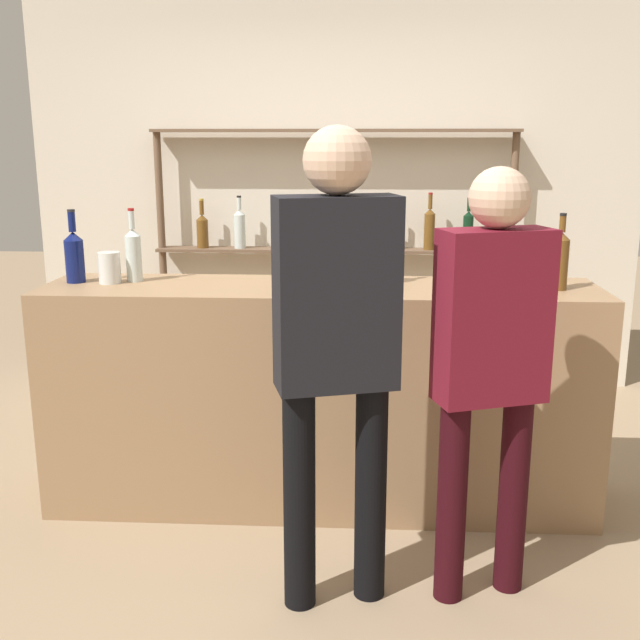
# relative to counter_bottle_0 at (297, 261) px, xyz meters

# --- Properties ---
(ground_plane) EXTENTS (16.00, 16.00, 0.00)m
(ground_plane) POSITION_rel_counter_bottle_0_xyz_m (0.10, 0.10, -1.19)
(ground_plane) COLOR #9E8466
(bar_counter) EXTENTS (2.55, 0.56, 1.06)m
(bar_counter) POSITION_rel_counter_bottle_0_xyz_m (0.10, 0.10, -0.66)
(bar_counter) COLOR #997551
(bar_counter) RESTS_ON ground_plane
(back_wall) EXTENTS (4.15, 0.12, 2.80)m
(back_wall) POSITION_rel_counter_bottle_0_xyz_m (0.10, 1.98, 0.21)
(back_wall) COLOR beige
(back_wall) RESTS_ON ground_plane
(back_shelf) EXTENTS (2.42, 0.18, 1.78)m
(back_shelf) POSITION_rel_counter_bottle_0_xyz_m (0.09, 1.80, -0.01)
(back_shelf) COLOR brown
(back_shelf) RESTS_ON ground_plane
(counter_bottle_0) EXTENTS (0.09, 0.09, 0.34)m
(counter_bottle_0) POSITION_rel_counter_bottle_0_xyz_m (0.00, 0.00, 0.00)
(counter_bottle_0) COLOR black
(counter_bottle_0) RESTS_ON bar_counter
(counter_bottle_1) EXTENTS (0.09, 0.09, 0.34)m
(counter_bottle_1) POSITION_rel_counter_bottle_0_xyz_m (-1.05, 0.14, -0.00)
(counter_bottle_1) COLOR #0F1956
(counter_bottle_1) RESTS_ON bar_counter
(counter_bottle_2) EXTENTS (0.07, 0.07, 0.33)m
(counter_bottle_2) POSITION_rel_counter_bottle_0_xyz_m (0.11, 0.25, -0.00)
(counter_bottle_2) COLOR black
(counter_bottle_2) RESTS_ON bar_counter
(counter_bottle_3) EXTENTS (0.07, 0.07, 0.34)m
(counter_bottle_3) POSITION_rel_counter_bottle_0_xyz_m (-0.78, 0.18, 0.00)
(counter_bottle_3) COLOR silver
(counter_bottle_3) RESTS_ON bar_counter
(counter_bottle_4) EXTENTS (0.08, 0.08, 0.34)m
(counter_bottle_4) POSITION_rel_counter_bottle_0_xyz_m (1.16, 0.08, 0.00)
(counter_bottle_4) COLOR brown
(counter_bottle_4) RESTS_ON bar_counter
(counter_bottle_5) EXTENTS (0.08, 0.08, 0.34)m
(counter_bottle_5) POSITION_rel_counter_bottle_0_xyz_m (0.35, 0.16, 0.00)
(counter_bottle_5) COLOR #0F1956
(counter_bottle_5) RESTS_ON bar_counter
(wine_glass) EXTENTS (0.07, 0.07, 0.16)m
(wine_glass) POSITION_rel_counter_bottle_0_xyz_m (0.68, 0.13, -0.02)
(wine_glass) COLOR silver
(wine_glass) RESTS_ON bar_counter
(cork_jar) EXTENTS (0.10, 0.10, 0.15)m
(cork_jar) POSITION_rel_counter_bottle_0_xyz_m (-0.88, 0.12, -0.06)
(cork_jar) COLOR silver
(cork_jar) RESTS_ON bar_counter
(customer_right) EXTENTS (0.43, 0.29, 1.63)m
(customer_right) POSITION_rel_counter_bottle_0_xyz_m (0.75, -0.63, -0.23)
(customer_right) COLOR black
(customer_right) RESTS_ON ground_plane
(customer_center) EXTENTS (0.46, 0.29, 1.76)m
(customer_center) POSITION_rel_counter_bottle_0_xyz_m (0.20, -0.71, -0.14)
(customer_center) COLOR black
(customer_center) RESTS_ON ground_plane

